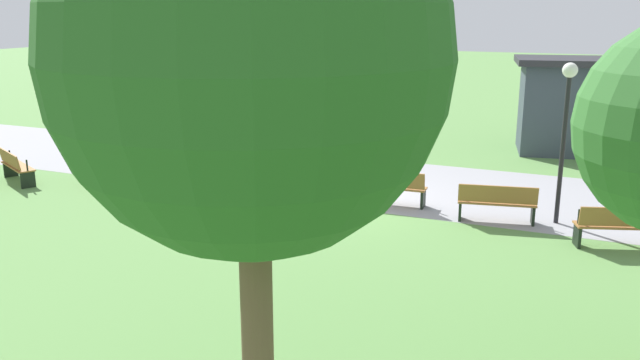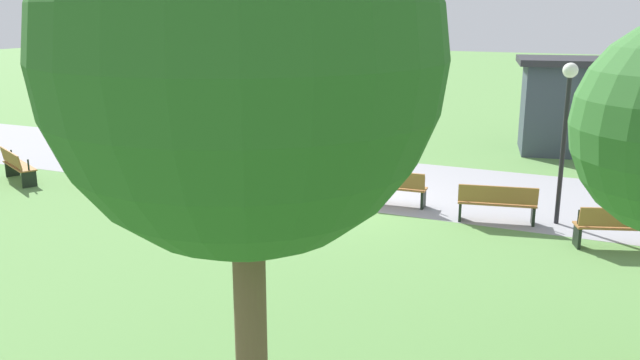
% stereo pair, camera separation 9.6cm
% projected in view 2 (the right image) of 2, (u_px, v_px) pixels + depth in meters
% --- Properties ---
extents(ground_plane, '(120.00, 120.00, 0.00)m').
position_uv_depth(ground_plane, '(342.00, 198.00, 16.59)').
color(ground_plane, '#5B8C47').
extents(path_paving, '(37.76, 5.29, 0.01)m').
position_uv_depth(path_paving, '(368.00, 181.00, 18.23)').
color(path_paving, '#939399').
rests_on(path_paving, ground).
extents(bench_1, '(1.72, 1.18, 0.89)m').
position_uv_depth(bench_1, '(17.00, 165.00, 18.03)').
color(bench_1, '#996633').
rests_on(bench_1, ground).
extents(bench_2, '(1.75, 1.00, 0.89)m').
position_uv_depth(bench_2, '(111.00, 166.00, 17.97)').
color(bench_2, '#996633').
rests_on(bench_2, ground).
extents(bench_3, '(1.75, 0.80, 0.89)m').
position_uv_depth(bench_3, '(202.00, 169.00, 17.59)').
color(bench_3, '#996633').
rests_on(bench_3, ground).
extents(bench_4, '(1.72, 0.58, 0.89)m').
position_uv_depth(bench_4, '(294.00, 176.00, 16.88)').
color(bench_4, '#996633').
rests_on(bench_4, ground).
extents(bench_5, '(1.72, 0.58, 0.89)m').
position_uv_depth(bench_5, '(391.00, 187.00, 15.86)').
color(bench_5, '#996633').
rests_on(bench_5, ground).
extents(bench_6, '(1.75, 0.80, 0.89)m').
position_uv_depth(bench_6, '(497.00, 203.00, 14.55)').
color(bench_6, '#996633').
rests_on(bench_6, ground).
extents(bench_7, '(1.75, 1.00, 0.89)m').
position_uv_depth(bench_7, '(620.00, 226.00, 12.98)').
color(bench_7, '#996633').
rests_on(bench_7, ground).
extents(person_seated, '(0.40, 0.57, 1.20)m').
position_uv_depth(person_seated, '(206.00, 162.00, 17.64)').
color(person_seated, navy).
rests_on(person_seated, ground).
extents(tree_2, '(3.40, 3.40, 5.91)m').
position_uv_depth(tree_2, '(243.00, 60.00, 5.50)').
color(tree_2, brown).
rests_on(tree_2, ground).
extents(lamp_post, '(0.32, 0.32, 3.52)m').
position_uv_depth(lamp_post, '(567.00, 112.00, 14.02)').
color(lamp_post, black).
rests_on(lamp_post, ground).
extents(kiosk, '(4.41, 3.45, 3.08)m').
position_uv_depth(kiosk, '(578.00, 105.00, 21.43)').
color(kiosk, '#38424C').
rests_on(kiosk, ground).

